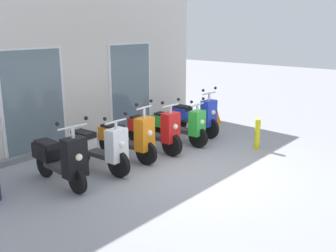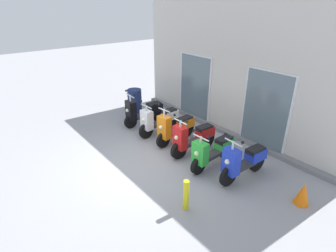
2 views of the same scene
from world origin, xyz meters
name	(u,v)px [view 1 (image 1 of 2)]	position (x,y,z in m)	size (l,w,h in m)	color
ground_plane	(188,169)	(0.00, 0.00, 0.00)	(40.00, 40.00, 0.00)	#939399
storefront_facade	(82,59)	(0.00, 3.18, 1.96)	(7.76, 0.50, 4.07)	beige
scooter_black	(60,158)	(-2.07, 1.22, 0.50)	(0.60, 1.54, 1.28)	black
scooter_white	(99,147)	(-1.19, 1.25, 0.48)	(0.58, 1.60, 1.20)	black
scooter_orange	(128,137)	(-0.40, 1.26, 0.50)	(0.52, 1.54, 1.31)	black
scooter_red	(155,130)	(0.40, 1.24, 0.48)	(0.58, 1.57, 1.24)	black
scooter_green	(179,125)	(1.21, 1.19, 0.45)	(0.56, 1.59, 1.14)	black
scooter_blue	(195,116)	(2.05, 1.35, 0.50)	(0.56, 1.56, 1.27)	black
curb_bollard	(257,134)	(2.00, -0.45, 0.35)	(0.12, 0.12, 0.70)	yellow
traffic_cone	(216,114)	(3.43, 1.60, 0.26)	(0.32, 0.32, 0.52)	orange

